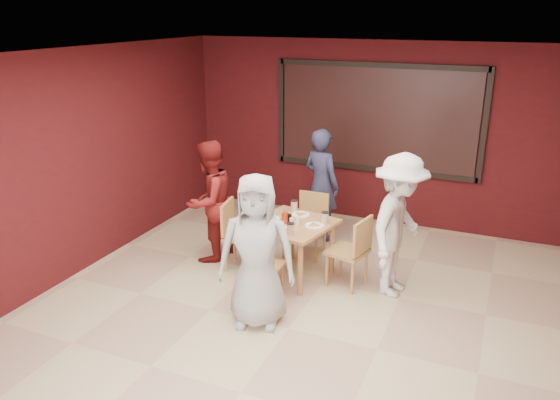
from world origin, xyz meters
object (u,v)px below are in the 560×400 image
at_px(dining_table, 292,229).
at_px(diner_back, 321,185).
at_px(chair_back, 311,221).
at_px(chair_right, 353,248).
at_px(diner_right, 399,226).
at_px(diner_left, 209,201).
at_px(diner_front, 257,251).
at_px(chair_left, 237,231).
at_px(chair_front, 262,264).

height_order(dining_table, diner_back, diner_back).
bearing_deg(chair_back, chair_right, -41.04).
distance_m(chair_back, diner_right, 1.48).
relative_size(dining_table, diner_right, 0.64).
relative_size(diner_back, diner_left, 1.01).
bearing_deg(diner_front, diner_right, 29.27).
distance_m(dining_table, diner_front, 1.18).
bearing_deg(chair_left, diner_front, -53.48).
bearing_deg(chair_right, dining_table, -178.96).
relative_size(chair_back, chair_left, 0.96).
xyz_separation_m(dining_table, diner_front, (0.07, -1.16, 0.20)).
height_order(dining_table, diner_front, diner_front).
bearing_deg(diner_left, diner_back, 147.78).
relative_size(dining_table, diner_back, 0.66).
bearing_deg(chair_front, diner_back, 89.89).
xyz_separation_m(diner_front, diner_left, (-1.28, 1.23, -0.02)).
distance_m(chair_right, diner_right, 0.62).
bearing_deg(diner_front, diner_left, 119.89).
relative_size(chair_right, diner_right, 0.53).
bearing_deg(chair_right, diner_left, 178.66).
xyz_separation_m(chair_right, diner_front, (-0.71, -1.18, 0.33)).
bearing_deg(chair_back, dining_table, -89.53).
distance_m(chair_left, diner_right, 2.08).
bearing_deg(diner_right, chair_back, 73.08).
height_order(chair_left, diner_back, diner_back).
distance_m(diner_left, diner_right, 2.50).
xyz_separation_m(chair_front, chair_back, (0.08, 1.42, 0.03)).
distance_m(chair_front, diner_front, 0.60).
xyz_separation_m(chair_back, diner_front, (0.08, -1.87, 0.35)).
distance_m(chair_front, diner_left, 1.41).
relative_size(diner_left, diner_right, 0.95).
bearing_deg(chair_left, diner_right, 3.77).
height_order(chair_front, diner_right, diner_right).
height_order(chair_left, diner_left, diner_left).
bearing_deg(diner_left, chair_back, 127.87).
relative_size(chair_left, diner_left, 0.55).
xyz_separation_m(chair_back, diner_back, (-0.07, 0.61, 0.33)).
bearing_deg(dining_table, chair_left, -176.01).
bearing_deg(chair_front, diner_front, -70.89).
height_order(chair_back, chair_left, chair_left).
bearing_deg(diner_right, diner_front, 144.21).
height_order(chair_back, chair_right, chair_right).
distance_m(dining_table, diner_back, 1.33).
distance_m(dining_table, chair_back, 0.72).
relative_size(chair_left, chair_right, 1.00).
distance_m(chair_right, diner_front, 1.42).
bearing_deg(diner_right, diner_back, 56.66).
distance_m(chair_back, chair_right, 1.05).
xyz_separation_m(diner_left, diner_right, (2.50, 0.02, 0.04)).
xyz_separation_m(diner_front, diner_right, (1.22, 1.25, 0.02)).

